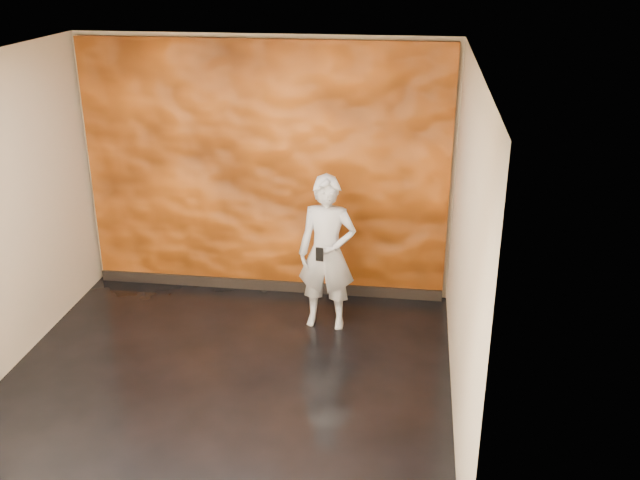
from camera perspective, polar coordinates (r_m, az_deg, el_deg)
The scene contains 5 objects.
room at distance 5.84m, azimuth -8.46°, elevation 0.04°, with size 4.02×4.02×2.81m.
feature_wall at distance 7.63m, azimuth -4.44°, elevation 5.46°, with size 3.90×0.06×2.75m, color #D56015.
baseboard at distance 8.08m, azimuth -4.23°, elevation -3.61°, with size 3.90×0.04×0.12m, color black.
man at distance 7.04m, azimuth 0.56°, elevation -1.06°, with size 0.58×0.38×1.58m, color #A6ABB7.
phone at distance 6.78m, azimuth -0.03°, elevation -1.16°, with size 0.07×0.01×0.14m, color black.
Camera 1 is at (1.58, -5.17, 3.60)m, focal length 40.00 mm.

